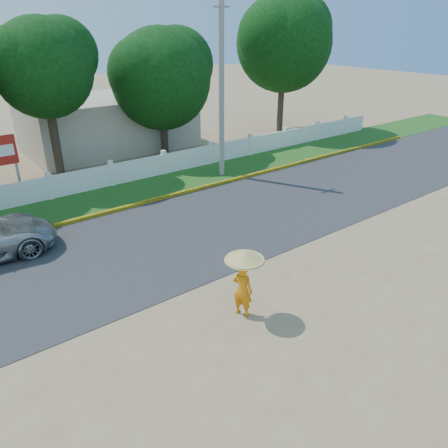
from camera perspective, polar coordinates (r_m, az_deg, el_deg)
name	(u,v)px	position (r m, az deg, el deg)	size (l,w,h in m)	color
ground	(262,283)	(13.92, 5.04, -7.64)	(120.00, 120.00, 0.00)	#9E8460
road	(185,232)	(17.05, -5.10, -1.10)	(60.00, 7.00, 0.02)	#38383A
grass_verge	(125,194)	(21.34, -12.75, 3.89)	(60.00, 3.50, 0.03)	#2D601E
curb	(142,203)	(19.87, -10.65, 2.69)	(40.00, 0.18, 0.16)	yellow
fence	(111,175)	(22.42, -14.49, 6.20)	(40.00, 0.10, 1.10)	silver
building_near	(109,123)	(29.34, -14.80, 12.66)	(10.00, 6.00, 3.20)	#B7AD99
utility_pole	(221,89)	(22.44, -0.34, 17.21)	(0.28, 0.28, 8.87)	gray
monk_with_parasol	(244,274)	(11.85, 2.57, -6.55)	(1.09, 1.09, 1.99)	orange
tree_row	(116,68)	(25.28, -13.90, 19.14)	(35.72, 6.92, 9.38)	#473828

